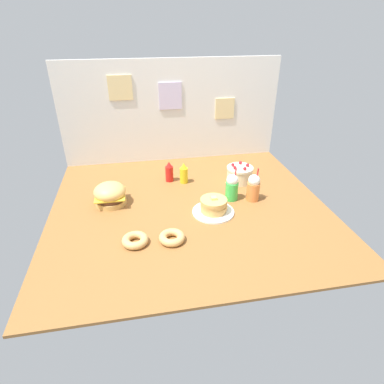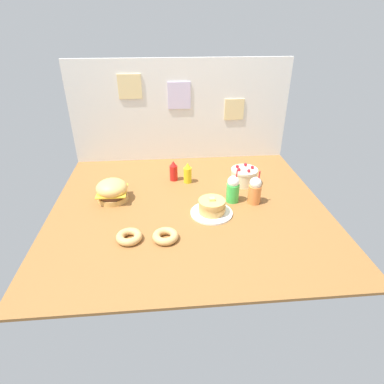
{
  "view_description": "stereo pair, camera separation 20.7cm",
  "coord_description": "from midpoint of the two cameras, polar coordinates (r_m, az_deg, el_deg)",
  "views": [
    {
      "loc": [
        -0.38,
        -2.15,
        1.35
      ],
      "look_at": [
        0.03,
        0.04,
        0.11
      ],
      "focal_mm": 29.65,
      "sensor_mm": 36.0,
      "label": 1
    },
    {
      "loc": [
        -0.17,
        -2.18,
        1.35
      ],
      "look_at": [
        0.03,
        0.04,
        0.11
      ],
      "focal_mm": 29.65,
      "sensor_mm": 36.0,
      "label": 2
    }
  ],
  "objects": [
    {
      "name": "ketchup_bottle",
      "position": [
        2.94,
        -1.33,
        3.71
      ],
      "size": [
        0.07,
        0.07,
        0.19
      ],
      "color": "red",
      "rests_on": "ground_plane"
    },
    {
      "name": "mustard_bottle",
      "position": [
        2.9,
        1.25,
        3.33
      ],
      "size": [
        0.07,
        0.07,
        0.19
      ],
      "color": "yellow",
      "rests_on": "ground_plane"
    },
    {
      "name": "donut_pink_glaze",
      "position": [
        2.21,
        -8.61,
        -8.01
      ],
      "size": [
        0.18,
        0.18,
        0.05
      ],
      "color": "tan",
      "rests_on": "ground_plane"
    },
    {
      "name": "orange_float_cup",
      "position": [
        2.63,
        13.45,
        0.24
      ],
      "size": [
        0.11,
        0.11,
        0.29
      ],
      "color": "orange",
      "rests_on": "ground_plane"
    },
    {
      "name": "cream_soda_cup",
      "position": [
        2.62,
        9.62,
        0.5
      ],
      "size": [
        0.11,
        0.11,
        0.29
      ],
      "color": "green",
      "rests_on": "ground_plane"
    },
    {
      "name": "pancake_stack",
      "position": [
        2.46,
        5.98,
        -2.89
      ],
      "size": [
        0.33,
        0.33,
        0.14
      ],
      "color": "white",
      "rests_on": "ground_plane"
    },
    {
      "name": "back_wall",
      "position": [
        3.29,
        -0.21,
        14.33
      ],
      "size": [
        2.19,
        0.04,
        1.01
      ],
      "color": "silver",
      "rests_on": "ground_plane"
    },
    {
      "name": "burger",
      "position": [
        2.67,
        -12.05,
        0.2
      ],
      "size": [
        0.26,
        0.26,
        0.18
      ],
      "color": "#DBA859",
      "rests_on": "ground_plane"
    },
    {
      "name": "donut_chocolate",
      "position": [
        2.19,
        -2.1,
        -7.99
      ],
      "size": [
        0.18,
        0.18,
        0.05
      ],
      "color": "tan",
      "rests_on": "ground_plane"
    },
    {
      "name": "ground_plane",
      "position": [
        2.57,
        1.75,
        -2.81
      ],
      "size": [
        2.19,
        2.02,
        0.02
      ],
      "primitive_type": "cube",
      "color": "brown"
    },
    {
      "name": "layer_cake",
      "position": [
        2.94,
        11.35,
        2.77
      ],
      "size": [
        0.24,
        0.24,
        0.18
      ],
      "color": "beige",
      "rests_on": "ground_plane"
    }
  ]
}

